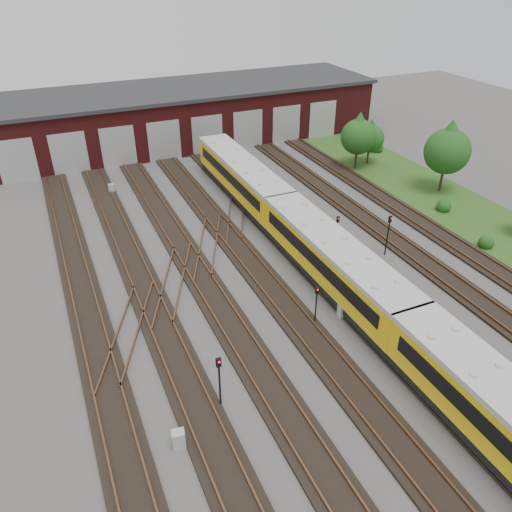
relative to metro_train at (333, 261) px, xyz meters
name	(u,v)px	position (x,y,z in m)	size (l,w,h in m)	color
ground	(348,340)	(-2.00, -5.34, -2.04)	(120.00, 120.00, 0.00)	#474442
track_network	(341,333)	(-2.17, -4.75, -1.93)	(30.40, 70.00, 0.33)	black
maintenance_shed	(167,116)	(-2.01, 34.63, 1.16)	(51.00, 12.50, 6.35)	#531415
grass_verge	(467,214)	(17.00, 4.66, -2.02)	(8.00, 55.00, 0.05)	#244517
metro_train	(333,261)	(0.00, 0.00, 0.00)	(2.94, 48.18, 3.34)	black
signal_mast_0	(219,376)	(-10.83, -7.02, 0.07)	(0.26, 0.24, 3.30)	black
signal_mast_1	(316,300)	(-3.04, -3.11, -0.26)	(0.26, 0.25, 2.77)	black
signal_mast_2	(337,229)	(3.00, 4.22, -0.22)	(0.25, 0.23, 2.86)	black
signal_mast_3	(388,230)	(6.03, 1.92, 0.09)	(0.30, 0.28, 3.33)	black
relay_cabinet_0	(179,439)	(-13.49, -8.53, -1.54)	(0.61, 0.51, 1.01)	#ABAFB1
relay_cabinet_1	(112,189)	(-11.12, 22.15, -1.59)	(0.54, 0.45, 0.91)	#ABAFB1
relay_cabinet_2	(344,309)	(-1.01, -3.24, -1.47)	(0.68, 0.57, 1.14)	#ABAFB1
relay_cabinet_3	(280,219)	(0.90, 9.80, -1.57)	(0.57, 0.47, 0.95)	#ABAFB1
relay_cabinet_4	(269,195)	(2.09, 14.51, -1.49)	(0.67, 0.55, 1.11)	#ABAFB1
tree_0	(359,133)	(14.00, 18.03, 1.86)	(3.67, 3.67, 6.07)	#382319
tree_1	(370,135)	(15.95, 18.59, 1.17)	(3.02, 3.02, 5.00)	#382319
tree_2	(448,146)	(18.15, 9.60, 2.51)	(4.28, 4.28, 7.09)	#382319
bush_0	(487,241)	(14.00, -0.37, -1.44)	(1.20, 1.20, 1.20)	#194012
bush_1	(444,204)	(15.46, 6.05, -1.40)	(1.29, 1.29, 1.29)	#194012
bush_2	(377,145)	(19.16, 21.39, -1.26)	(1.57, 1.57, 1.57)	#194012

